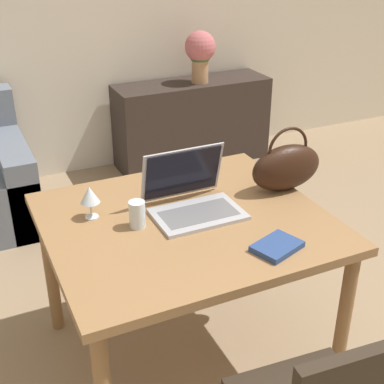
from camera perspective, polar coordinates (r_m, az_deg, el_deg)
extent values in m
cube|color=beige|center=(4.29, -13.63, 19.16)|extent=(10.00, 0.06, 2.70)
cube|color=olive|center=(2.27, -0.65, -3.29)|extent=(1.17, 1.04, 0.04)
cylinder|color=olive|center=(2.42, 15.84, -13.25)|extent=(0.06, 0.06, 0.71)
cylinder|color=olive|center=(2.73, -14.86, -7.95)|extent=(0.06, 0.06, 0.71)
cylinder|color=olive|center=(3.02, 4.83, -3.37)|extent=(0.06, 0.06, 0.71)
cube|color=slate|center=(3.94, -18.36, 1.56)|extent=(0.20, 0.96, 0.56)
cube|color=#332823|center=(4.57, 0.02, 7.42)|extent=(1.30, 0.40, 0.70)
cube|color=#ADADB2|center=(2.28, 0.66, -2.39)|extent=(0.38, 0.25, 0.02)
cube|color=slate|center=(2.27, 0.73, -2.27)|extent=(0.32, 0.16, 0.00)
cube|color=#ADADB2|center=(2.35, -1.05, 2.10)|extent=(0.38, 0.07, 0.25)
cube|color=black|center=(2.35, -0.98, 2.07)|extent=(0.35, 0.06, 0.22)
cylinder|color=silver|center=(2.19, -5.87, -2.38)|extent=(0.07, 0.07, 0.11)
cylinder|color=silver|center=(2.31, -10.64, -2.62)|extent=(0.06, 0.06, 0.01)
cylinder|color=silver|center=(2.29, -10.72, -1.83)|extent=(0.01, 0.01, 0.07)
cone|color=silver|center=(2.26, -10.87, -0.27)|extent=(0.08, 0.08, 0.07)
ellipsoid|color=black|center=(2.50, 10.02, 2.57)|extent=(0.36, 0.14, 0.22)
torus|color=black|center=(2.46, 10.19, 4.55)|extent=(0.21, 0.01, 0.21)
cylinder|color=tan|center=(4.41, 0.86, 12.83)|extent=(0.13, 0.13, 0.20)
sphere|color=#3D6B38|center=(4.38, 0.87, 14.63)|extent=(0.18, 0.18, 0.18)
sphere|color=#C6666B|center=(4.37, 0.88, 15.25)|extent=(0.25, 0.25, 0.25)
cube|color=navy|center=(2.08, 9.05, -5.76)|extent=(0.22, 0.19, 0.02)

